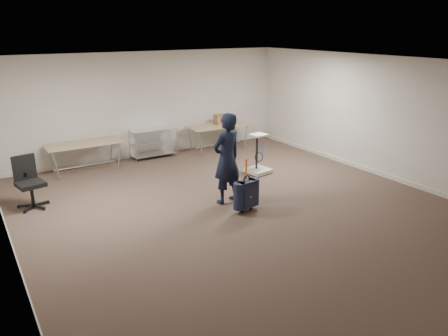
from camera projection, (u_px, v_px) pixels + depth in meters
ground at (239, 210)px, 8.53m from camera, size 9.00×9.00×0.00m
room_shell at (205, 186)px, 9.63m from camera, size 8.00×9.00×9.00m
folding_table_left at (84, 145)px, 10.56m from camera, size 1.80×0.75×0.73m
folding_table_right at (218, 127)px, 12.47m from camera, size 1.80×0.75×0.73m
wire_shelf at (153, 142)px, 11.79m from camera, size 1.22×0.47×0.80m
person at (227, 159)px, 8.63m from camera, size 0.74×0.55×1.84m
suitcase at (246, 194)px, 8.35m from camera, size 0.41×0.28×1.05m
office_chair at (31, 192)px, 8.57m from camera, size 0.62×0.62×1.03m
equipment_cart at (258, 163)px, 10.57m from camera, size 0.61×0.61×0.97m
cardboard_box at (221, 119)px, 12.55m from camera, size 0.37×0.28×0.27m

